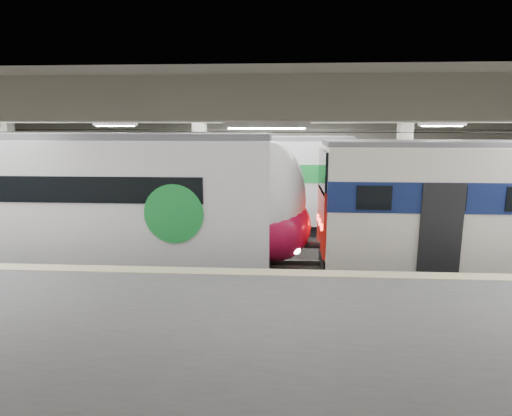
{
  "coord_description": "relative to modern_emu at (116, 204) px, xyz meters",
  "views": [
    {
      "loc": [
        0.3,
        -14.01,
        4.97
      ],
      "look_at": [
        -0.63,
        1.0,
        2.0
      ],
      "focal_mm": 30.0,
      "sensor_mm": 36.0,
      "label": 1
    }
  ],
  "objects": [
    {
      "name": "station_hall",
      "position": [
        5.38,
        -1.74,
        0.95
      ],
      "size": [
        36.0,
        24.0,
        5.75
      ],
      "color": "black",
      "rests_on": "ground"
    },
    {
      "name": "modern_emu",
      "position": [
        0.0,
        0.0,
        0.0
      ],
      "size": [
        14.57,
        3.01,
        4.66
      ],
      "color": "white",
      "rests_on": "ground"
    },
    {
      "name": "far_train",
      "position": [
        1.91,
        5.5,
        -0.01
      ],
      "size": [
        13.91,
        3.52,
        4.41
      ],
      "rotation": [
        0.0,
        0.0,
        0.05
      ],
      "color": "white",
      "rests_on": "ground"
    }
  ]
}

